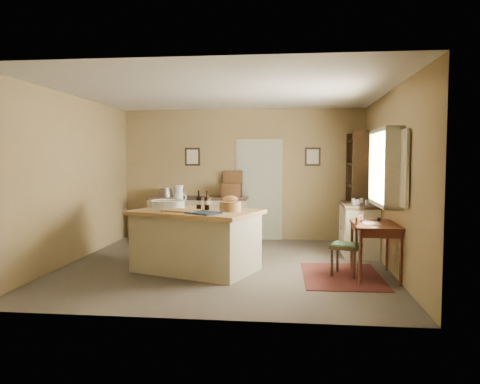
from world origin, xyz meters
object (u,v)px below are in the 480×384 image
(shelving_unit, at_px, (361,189))
(right_cabinet, at_px, (359,229))
(desk_chair, at_px, (346,246))
(sideboard, at_px, (199,217))
(work_island, at_px, (196,239))
(writing_desk, at_px, (375,230))

(shelving_unit, bearing_deg, right_cabinet, -99.68)
(desk_chair, height_order, right_cabinet, right_cabinet)
(sideboard, bearing_deg, work_island, -79.66)
(writing_desk, relative_size, right_cabinet, 0.92)
(sideboard, distance_m, right_cabinet, 3.26)
(writing_desk, relative_size, shelving_unit, 0.45)
(sideboard, relative_size, right_cabinet, 1.90)
(sideboard, bearing_deg, right_cabinet, -20.06)
(sideboard, distance_m, desk_chair, 3.77)
(desk_chair, bearing_deg, right_cabinet, 95.63)
(desk_chair, relative_size, right_cabinet, 0.80)
(work_island, xyz_separation_m, desk_chair, (2.20, -0.08, -0.06))
(writing_desk, relative_size, desk_chair, 1.16)
(sideboard, height_order, shelving_unit, shelving_unit)
(writing_desk, bearing_deg, right_cabinet, 90.01)
(work_island, distance_m, desk_chair, 2.20)
(work_island, bearing_deg, sideboard, 120.06)
(desk_chair, distance_m, right_cabinet, 1.59)
(writing_desk, height_order, shelving_unit, shelving_unit)
(desk_chair, distance_m, shelving_unit, 2.61)
(right_cabinet, bearing_deg, work_island, -150.53)
(work_island, bearing_deg, shelving_unit, 60.65)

